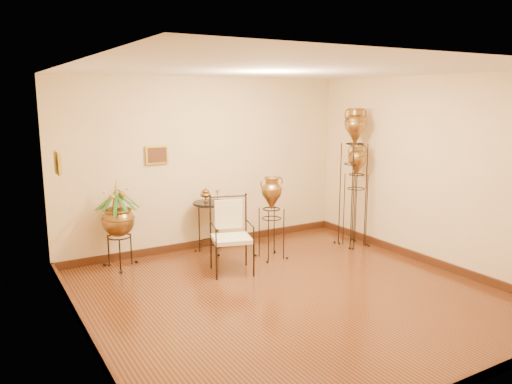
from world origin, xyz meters
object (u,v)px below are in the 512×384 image
amphora_tall (354,176)px  planter_urn (118,217)px  armchair (232,236)px  side_table (211,226)px  amphora_mid (356,195)px

amphora_tall → planter_urn: 3.84m
armchair → amphora_tall: bearing=21.0°
side_table → amphora_mid: bearing=-21.9°
amphora_tall → amphora_mid: amphora_tall is taller
amphora_tall → side_table: amphora_tall is taller
amphora_mid → armchair: size_ratio=1.60×
amphora_mid → armchair: amphora_mid is taller
amphora_tall → planter_urn: amphora_tall is taller
amphora_mid → armchair: 2.43m
amphora_mid → planter_urn: 3.84m
planter_urn → amphora_tall: bearing=-12.5°
amphora_tall → amphora_mid: (0.00, -0.07, -0.31)m
amphora_mid → armchair: (-2.40, -0.12, -0.33)m
amphora_tall → armchair: amphora_tall is taller
amphora_mid → planter_urn: bearing=166.4°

